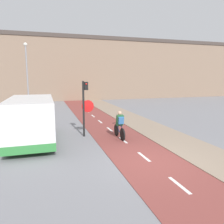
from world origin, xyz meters
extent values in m
plane|color=gray|center=(0.00, 0.00, 0.00)|extent=(120.00, 120.00, 0.00)
cube|color=brown|center=(0.00, 0.00, 0.01)|extent=(2.79, 60.00, 0.02)
cube|color=white|center=(0.00, -2.00, 0.02)|extent=(0.12, 1.10, 0.00)
cube|color=white|center=(0.00, 0.50, 0.02)|extent=(0.12, 1.10, 0.00)
cube|color=white|center=(0.00, 3.00, 0.02)|extent=(0.12, 1.10, 0.00)
cube|color=white|center=(0.00, 5.50, 0.02)|extent=(0.12, 1.10, 0.00)
cube|color=white|center=(0.00, 8.00, 0.02)|extent=(0.12, 1.10, 0.00)
cube|color=white|center=(0.00, 10.50, 0.02)|extent=(0.12, 1.10, 0.00)
cube|color=white|center=(0.00, 13.00, 0.02)|extent=(0.12, 1.10, 0.00)
cube|color=white|center=(0.00, 15.50, 0.02)|extent=(0.12, 1.10, 0.00)
cube|color=gray|center=(2.60, 0.00, 0.03)|extent=(2.40, 60.00, 0.05)
cube|color=#89705B|center=(0.00, 25.76, 4.23)|extent=(60.00, 5.00, 8.46)
cube|color=#473D38|center=(0.00, 25.76, 8.71)|extent=(60.00, 5.20, 0.50)
cylinder|color=black|center=(-1.80, 4.42, 1.53)|extent=(0.11, 0.11, 3.06)
cube|color=black|center=(-1.65, 4.42, 2.79)|extent=(0.20, 0.20, 0.44)
sphere|color=red|center=(-1.65, 4.31, 2.90)|extent=(0.09, 0.09, 0.09)
cone|color=red|center=(-1.57, 4.42, 1.68)|extent=(0.67, 0.01, 0.67)
cone|color=silver|center=(-1.57, 4.42, 1.68)|extent=(0.60, 0.02, 0.60)
cylinder|color=gray|center=(-5.36, 15.50, 3.10)|extent=(0.14, 0.14, 6.21)
sphere|color=silver|center=(-5.36, 15.50, 6.32)|extent=(0.36, 0.36, 0.36)
cylinder|color=black|center=(-0.04, 2.99, 0.33)|extent=(0.07, 0.66, 0.66)
cylinder|color=black|center=(-0.04, 4.01, 0.33)|extent=(0.07, 0.66, 0.66)
cylinder|color=navy|center=(-0.04, 3.69, 0.50)|extent=(0.04, 0.65, 0.41)
cylinder|color=navy|center=(-0.04, 3.22, 0.52)|extent=(0.04, 0.34, 0.43)
cylinder|color=navy|center=(-0.04, 3.54, 0.71)|extent=(0.04, 0.94, 0.07)
cylinder|color=navy|center=(-0.04, 3.18, 0.32)|extent=(0.04, 0.39, 0.05)
cylinder|color=black|center=(-0.04, 4.01, 0.74)|extent=(0.46, 0.03, 0.03)
cube|color=#235B33|center=(-0.04, 3.43, 1.00)|extent=(0.36, 0.31, 0.59)
sphere|color=tan|center=(-0.04, 3.47, 1.38)|extent=(0.22, 0.22, 0.22)
cylinder|color=#232328|center=(-0.14, 3.39, 0.57)|extent=(0.04, 0.07, 0.41)
cylinder|color=#232328|center=(0.06, 3.39, 0.57)|extent=(0.04, 0.07, 0.41)
cube|color=#3370B2|center=(-0.04, 3.25, 1.02)|extent=(0.28, 0.23, 0.39)
cube|color=white|center=(-4.49, 4.07, 1.24)|extent=(2.09, 5.01, 1.98)
cube|color=#33843D|center=(-4.49, 4.07, 0.42)|extent=(2.10, 5.02, 0.36)
cube|color=black|center=(-4.49, 6.55, 1.58)|extent=(1.88, 0.04, 0.70)
cylinder|color=black|center=(-5.43, 5.69, 0.35)|extent=(0.18, 0.70, 0.70)
cylinder|color=black|center=(-3.55, 5.69, 0.35)|extent=(0.18, 0.70, 0.70)
cylinder|color=black|center=(-5.43, 2.44, 0.35)|extent=(0.18, 0.70, 0.70)
cylinder|color=black|center=(-3.55, 2.44, 0.35)|extent=(0.18, 0.70, 0.70)
camera|label=1|loc=(-3.77, -7.32, 3.26)|focal=35.00mm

